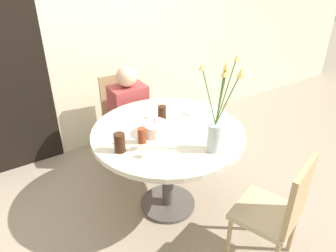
{
  "coord_description": "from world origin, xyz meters",
  "views": [
    {
      "loc": [
        -1.17,
        -1.84,
        2.06
      ],
      "look_at": [
        0.0,
        0.0,
        0.81
      ],
      "focal_mm": 35.0,
      "sensor_mm": 36.0,
      "label": 1
    }
  ],
  "objects": [
    {
      "name": "dining_table",
      "position": [
        0.0,
        0.0,
        0.64
      ],
      "size": [
        1.19,
        1.19,
        0.77
      ],
      "color": "beige",
      "rests_on": "ground_plane"
    },
    {
      "name": "person_guest",
      "position": [
        0.04,
        0.77,
        0.49
      ],
      "size": [
        0.34,
        0.24,
        1.05
      ],
      "color": "#383333",
      "rests_on": "ground_plane"
    },
    {
      "name": "drink_glass_0",
      "position": [
        -0.25,
        -0.04,
        0.83
      ],
      "size": [
        0.06,
        0.06,
        0.12
      ],
      "color": "maroon",
      "rests_on": "dining_table"
    },
    {
      "name": "drink_glass_1",
      "position": [
        -0.43,
        -0.06,
        0.84
      ],
      "size": [
        0.08,
        0.08,
        0.14
      ],
      "color": "#33190C",
      "rests_on": "dining_table"
    },
    {
      "name": "flower_vase",
      "position": [
        0.13,
        -0.41,
        0.99
      ],
      "size": [
        0.23,
        0.31,
        0.68
      ],
      "color": "#B2C6C1",
      "rests_on": "dining_table"
    },
    {
      "name": "drink_glass_2",
      "position": [
        0.06,
        0.19,
        0.83
      ],
      "size": [
        0.07,
        0.07,
        0.11
      ],
      "color": "#33190C",
      "rests_on": "dining_table"
    },
    {
      "name": "wall_back",
      "position": [
        0.0,
        1.33,
        1.3
      ],
      "size": [
        8.0,
        0.05,
        2.6
      ],
      "color": "beige",
      "rests_on": "ground_plane"
    },
    {
      "name": "ground_plane",
      "position": [
        0.0,
        0.0,
        0.0
      ],
      "size": [
        16.0,
        16.0,
        0.0
      ],
      "primitive_type": "plane",
      "color": "gray"
    },
    {
      "name": "chair_left_flank",
      "position": [
        0.04,
        0.93,
        0.5
      ],
      "size": [
        0.42,
        0.42,
        0.89
      ],
      "rotation": [
        0.0,
        0.0,
        -0.05
      ],
      "color": "tan",
      "rests_on": "ground_plane"
    },
    {
      "name": "side_plate",
      "position": [
        0.37,
        0.16,
        0.77
      ],
      "size": [
        0.2,
        0.2,
        0.01
      ],
      "color": "silver",
      "rests_on": "dining_table"
    },
    {
      "name": "chair_far_back",
      "position": [
        0.32,
        -0.88,
        0.5
      ],
      "size": [
        0.51,
        0.51,
        0.89
      ],
      "rotation": [
        0.0,
        0.0,
        3.49
      ],
      "color": "tan",
      "rests_on": "ground_plane"
    },
    {
      "name": "birthday_cake",
      "position": [
        -0.11,
        0.01,
        0.82
      ],
      "size": [
        0.19,
        0.19,
        0.14
      ],
      "color": "white",
      "rests_on": "dining_table"
    }
  ]
}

